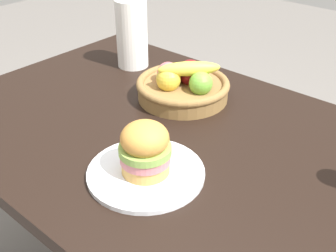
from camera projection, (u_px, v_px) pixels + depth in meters
The scene contains 5 objects.
dining_table at pixel (173, 163), 1.21m from camera, with size 1.40×0.90×0.75m.
plate at pixel (146, 173), 1.00m from camera, with size 0.28×0.28×0.01m, color white.
sandwich at pixel (145, 148), 0.96m from camera, with size 0.12×0.12×0.13m.
fruit_basket at pixel (183, 85), 1.30m from camera, with size 0.29×0.29×0.14m.
paper_towel_roll at pixel (132, 34), 1.48m from camera, with size 0.11×0.11×0.24m, color white.
Camera 1 is at (0.63, -0.74, 1.37)m, focal length 45.22 mm.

